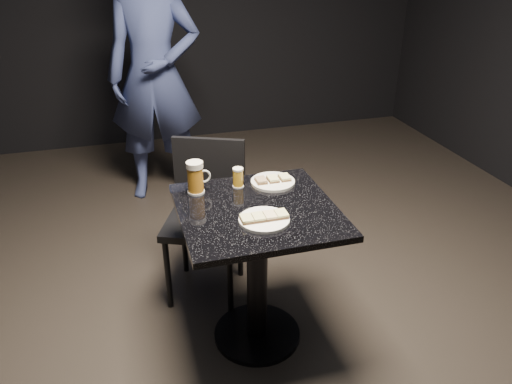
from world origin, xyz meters
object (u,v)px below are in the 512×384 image
at_px(plate_large, 264,220).
at_px(table, 257,253).
at_px(beer_tumbler, 238,178).
at_px(beer_mug, 196,177).
at_px(chair, 206,209).
at_px(plate_small, 273,182).
at_px(patron, 155,77).

bearing_deg(plate_large, table, 87.82).
bearing_deg(plate_large, beer_tumbler, 93.98).
relative_size(beer_mug, chair, 0.18).
bearing_deg(plate_small, beer_tumbler, 177.05).
bearing_deg(chair, plate_small, -44.04).
height_order(plate_large, table, plate_large).
xyz_separation_m(plate_large, beer_tumbler, (-0.02, 0.35, 0.04)).
height_order(plate_large, chair, chair).
xyz_separation_m(table, beer_tumbler, (-0.03, 0.23, 0.29)).
relative_size(table, beer_mug, 4.75).
bearing_deg(plate_small, beer_mug, 179.66).
distance_m(plate_large, patron, 1.93).
height_order(plate_large, patron, patron).
bearing_deg(beer_tumbler, beer_mug, -178.14).
bearing_deg(table, beer_mug, 136.20).
height_order(beer_mug, chair, beer_mug).
distance_m(plate_small, chair, 0.48).
bearing_deg(beer_mug, chair, 72.52).
xyz_separation_m(table, chair, (-0.15, 0.50, -0.01)).
bearing_deg(beer_mug, plate_small, -0.34).
relative_size(plate_large, plate_small, 1.01).
distance_m(plate_large, chair, 0.69).
distance_m(plate_small, table, 0.36).
relative_size(plate_large, patron, 0.12).
bearing_deg(beer_tumbler, chair, 113.32).
bearing_deg(table, chair, 106.22).
relative_size(plate_large, table, 0.29).
distance_m(table, beer_tumbler, 0.37).
height_order(patron, beer_tumbler, patron).
bearing_deg(beer_mug, table, -43.80).
xyz_separation_m(beer_tumbler, chair, (-0.12, 0.27, -0.30)).
xyz_separation_m(plate_large, patron, (-0.26, 1.91, 0.18)).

